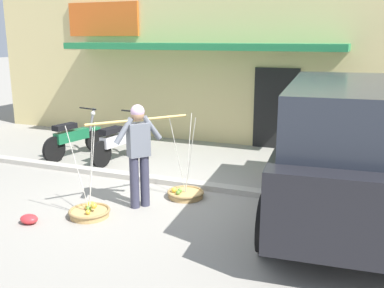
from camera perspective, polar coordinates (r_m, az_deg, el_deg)
name	(u,v)px	position (r m, az deg, el deg)	size (l,w,h in m)	color
ground_plane	(161,197)	(7.70, -4.02, -6.92)	(90.00, 90.00, 0.00)	gray
sidewalk_curb	(178,182)	(8.28, -1.89, -5.02)	(20.00, 0.24, 0.10)	#AEA89C
fruit_vendor	(139,149)	(7.02, -6.99, -0.66)	(1.10, 1.36, 1.70)	#38384C
fruit_basket_left_side	(185,193)	(7.64, -0.88, -6.46)	(0.64, 0.64, 1.45)	tan
fruit_basket_right_side	(90,212)	(7.05, -13.25, -8.61)	(0.64, 0.64, 1.45)	tan
motorcycle_nearest_shop	(74,138)	(10.48, -15.18, 0.81)	(0.58, 1.80, 1.09)	black
motorcycle_second_in_row	(119,141)	(9.88, -9.58, 0.33)	(0.54, 1.81, 1.09)	black
parked_truck	(348,147)	(6.89, 19.73, -0.36)	(2.47, 4.94, 2.10)	black
storefront_building	(231,58)	(13.79, 5.14, 11.16)	(13.00, 6.00, 4.20)	#DBC684
plastic_litter_bag	(29,219)	(7.06, -20.53, -9.17)	(0.28, 0.22, 0.14)	red
wooden_crate	(283,171)	(8.77, 11.83, -3.49)	(0.44, 0.36, 0.32)	olive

